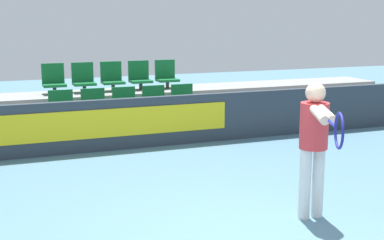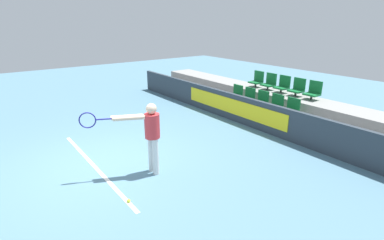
% 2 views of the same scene
% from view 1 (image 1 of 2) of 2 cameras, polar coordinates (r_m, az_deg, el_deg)
% --- Properties ---
extents(barrier_wall, '(12.11, 0.14, 0.86)m').
position_cam_1_polar(barrier_wall, '(9.07, -6.12, -0.31)').
color(barrier_wall, '#2D3842').
rests_on(barrier_wall, ground).
extents(bleacher_tier_front, '(11.71, 1.03, 0.38)m').
position_cam_1_polar(bleacher_tier_front, '(9.69, -6.92, -1.05)').
color(bleacher_tier_front, gray).
rests_on(bleacher_tier_front, ground).
extents(bleacher_tier_middle, '(11.71, 1.03, 0.75)m').
position_cam_1_polar(bleacher_tier_middle, '(10.64, -8.28, 1.05)').
color(bleacher_tier_middle, gray).
rests_on(bleacher_tier_middle, ground).
extents(stadium_chair_0, '(0.42, 0.37, 0.57)m').
position_cam_1_polar(stadium_chair_0, '(9.52, -13.73, 1.20)').
color(stadium_chair_0, '#333333').
rests_on(stadium_chair_0, bleacher_tier_front).
extents(stadium_chair_1, '(0.42, 0.37, 0.57)m').
position_cam_1_polar(stadium_chair_1, '(9.61, -10.40, 1.42)').
color(stadium_chair_1, '#333333').
rests_on(stadium_chair_1, bleacher_tier_front).
extents(stadium_chair_2, '(0.42, 0.37, 0.57)m').
position_cam_1_polar(stadium_chair_2, '(9.72, -7.15, 1.63)').
color(stadium_chair_2, '#333333').
rests_on(stadium_chair_2, bleacher_tier_front).
extents(stadium_chair_3, '(0.42, 0.37, 0.57)m').
position_cam_1_polar(stadium_chair_3, '(9.86, -3.98, 1.83)').
color(stadium_chair_3, '#333333').
rests_on(stadium_chair_3, bleacher_tier_front).
extents(stadium_chair_4, '(0.42, 0.37, 0.57)m').
position_cam_1_polar(stadium_chair_4, '(10.04, -0.91, 2.02)').
color(stadium_chair_4, '#333333').
rests_on(stadium_chair_4, bleacher_tier_front).
extents(stadium_chair_5, '(0.42, 0.37, 0.57)m').
position_cam_1_polar(stadium_chair_5, '(10.49, -14.53, 4.13)').
color(stadium_chair_5, '#333333').
rests_on(stadium_chair_5, bleacher_tier_middle).
extents(stadium_chair_6, '(0.42, 0.37, 0.57)m').
position_cam_1_polar(stadium_chair_6, '(10.56, -11.50, 4.31)').
color(stadium_chair_6, '#333333').
rests_on(stadium_chair_6, bleacher_tier_middle).
extents(stadium_chair_7, '(0.42, 0.37, 0.57)m').
position_cam_1_polar(stadium_chair_7, '(10.66, -8.52, 4.48)').
color(stadium_chair_7, '#333333').
rests_on(stadium_chair_7, bleacher_tier_middle).
extents(stadium_chair_8, '(0.42, 0.37, 0.57)m').
position_cam_1_polar(stadium_chair_8, '(10.80, -5.60, 4.63)').
color(stadium_chair_8, '#333333').
rests_on(stadium_chair_8, bleacher_tier_middle).
extents(stadium_chair_9, '(0.42, 0.37, 0.57)m').
position_cam_1_polar(stadium_chair_9, '(10.96, -2.76, 4.77)').
color(stadium_chair_9, '#333333').
rests_on(stadium_chair_9, bleacher_tier_middle).
extents(tennis_player, '(0.73, 1.43, 1.52)m').
position_cam_1_polar(tennis_player, '(5.88, 12.97, -1.83)').
color(tennis_player, silver).
rests_on(tennis_player, ground).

